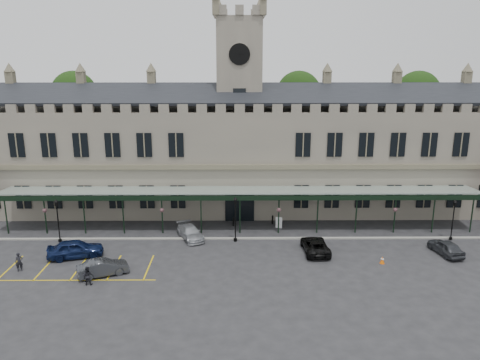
{
  "coord_description": "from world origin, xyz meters",
  "views": [
    {
      "loc": [
        -0.34,
        -38.4,
        17.64
      ],
      "look_at": [
        0.0,
        6.0,
        6.0
      ],
      "focal_mm": 35.0,
      "sensor_mm": 36.0,
      "label": 1
    }
  ],
  "objects_px": {
    "station_building": "(239,155)",
    "lamp_post_left": "(58,217)",
    "car_right_a": "(446,247)",
    "traffic_cone": "(382,260)",
    "lamp_post_mid": "(235,215)",
    "lamp_post_right": "(453,216)",
    "car_taxi": "(190,232)",
    "person_b": "(87,276)",
    "car_van": "(315,245)",
    "person_a": "(19,262)",
    "car_left_a": "(75,249)",
    "car_left_b": "(103,268)",
    "clock_tower": "(239,98)",
    "sign_board": "(279,223)"
  },
  "relations": [
    {
      "from": "lamp_post_mid",
      "to": "car_left_b",
      "type": "xyz_separation_m",
      "value": [
        -11.04,
        -7.42,
        -2.05
      ]
    },
    {
      "from": "traffic_cone",
      "to": "car_left_a",
      "type": "relative_size",
      "value": 0.14
    },
    {
      "from": "lamp_post_mid",
      "to": "car_left_a",
      "type": "relative_size",
      "value": 0.94
    },
    {
      "from": "station_building",
      "to": "car_left_b",
      "type": "height_order",
      "value": "station_building"
    },
    {
      "from": "car_left_b",
      "to": "person_a",
      "type": "distance_m",
      "value": 7.39
    },
    {
      "from": "lamp_post_left",
      "to": "car_van",
      "type": "height_order",
      "value": "lamp_post_left"
    },
    {
      "from": "clock_tower",
      "to": "traffic_cone",
      "type": "bearing_deg",
      "value": -52.53
    },
    {
      "from": "car_left_a",
      "to": "traffic_cone",
      "type": "bearing_deg",
      "value": -107.97
    },
    {
      "from": "lamp_post_mid",
      "to": "lamp_post_right",
      "type": "distance_m",
      "value": 21.53
    },
    {
      "from": "lamp_post_mid",
      "to": "car_left_a",
      "type": "bearing_deg",
      "value": -165.46
    },
    {
      "from": "lamp_post_right",
      "to": "car_left_a",
      "type": "height_order",
      "value": "lamp_post_right"
    },
    {
      "from": "car_van",
      "to": "person_a",
      "type": "xyz_separation_m",
      "value": [
        -25.84,
        -3.82,
        0.17
      ]
    },
    {
      "from": "car_left_a",
      "to": "person_a",
      "type": "xyz_separation_m",
      "value": [
        -3.84,
        -2.81,
        -0.0
      ]
    },
    {
      "from": "sign_board",
      "to": "car_taxi",
      "type": "height_order",
      "value": "car_taxi"
    },
    {
      "from": "car_right_a",
      "to": "traffic_cone",
      "type": "bearing_deg",
      "value": 6.15
    },
    {
      "from": "station_building",
      "to": "person_a",
      "type": "height_order",
      "value": "station_building"
    },
    {
      "from": "station_building",
      "to": "car_taxi",
      "type": "height_order",
      "value": "station_building"
    },
    {
      "from": "traffic_cone",
      "to": "person_a",
      "type": "height_order",
      "value": "person_a"
    },
    {
      "from": "lamp_post_right",
      "to": "sign_board",
      "type": "bearing_deg",
      "value": 168.23
    },
    {
      "from": "clock_tower",
      "to": "car_taxi",
      "type": "xyz_separation_m",
      "value": [
        -5.0,
        -10.32,
        -12.47
      ]
    },
    {
      "from": "traffic_cone",
      "to": "person_a",
      "type": "distance_m",
      "value": 31.41
    },
    {
      "from": "clock_tower",
      "to": "lamp_post_left",
      "type": "xyz_separation_m",
      "value": [
        -17.8,
        -11.13,
        -10.48
      ]
    },
    {
      "from": "lamp_post_left",
      "to": "car_left_b",
      "type": "height_order",
      "value": "lamp_post_left"
    },
    {
      "from": "car_taxi",
      "to": "person_a",
      "type": "relative_size",
      "value": 2.66
    },
    {
      "from": "lamp_post_right",
      "to": "car_left_a",
      "type": "xyz_separation_m",
      "value": [
        -36.07,
        -3.94,
        -1.67
      ]
    },
    {
      "from": "lamp_post_right",
      "to": "sign_board",
      "type": "xyz_separation_m",
      "value": [
        -16.89,
        3.52,
        -1.92
      ]
    },
    {
      "from": "lamp_post_right",
      "to": "traffic_cone",
      "type": "relative_size",
      "value": 6.38
    },
    {
      "from": "car_right_a",
      "to": "person_b",
      "type": "bearing_deg",
      "value": -0.56
    },
    {
      "from": "car_right_a",
      "to": "lamp_post_left",
      "type": "bearing_deg",
      "value": -16.01
    },
    {
      "from": "car_left_a",
      "to": "car_taxi",
      "type": "distance_m",
      "value": 10.97
    },
    {
      "from": "car_taxi",
      "to": "car_van",
      "type": "relative_size",
      "value": 0.93
    },
    {
      "from": "traffic_cone",
      "to": "car_van",
      "type": "relative_size",
      "value": 0.14
    },
    {
      "from": "car_van",
      "to": "clock_tower",
      "type": "bearing_deg",
      "value": -65.67
    },
    {
      "from": "car_taxi",
      "to": "clock_tower",
      "type": "bearing_deg",
      "value": 39.53
    },
    {
      "from": "station_building",
      "to": "car_van",
      "type": "xyz_separation_m",
      "value": [
        7.0,
        -13.73,
        -5.81
      ]
    },
    {
      "from": "car_right_a",
      "to": "person_a",
      "type": "distance_m",
      "value": 37.98
    },
    {
      "from": "clock_tower",
      "to": "station_building",
      "type": "bearing_deg",
      "value": -90.0
    },
    {
      "from": "car_taxi",
      "to": "station_building",
      "type": "bearing_deg",
      "value": 39.34
    },
    {
      "from": "lamp_post_mid",
      "to": "person_b",
      "type": "distance_m",
      "value": 15.04
    },
    {
      "from": "car_van",
      "to": "person_a",
      "type": "relative_size",
      "value": 2.87
    },
    {
      "from": "station_building",
      "to": "car_left_a",
      "type": "distance_m",
      "value": 21.77
    },
    {
      "from": "lamp_post_mid",
      "to": "car_left_b",
      "type": "bearing_deg",
      "value": -146.1
    },
    {
      "from": "station_building",
      "to": "lamp_post_left",
      "type": "xyz_separation_m",
      "value": [
        -17.8,
        -11.04,
        -3.84
      ]
    },
    {
      "from": "traffic_cone",
      "to": "person_a",
      "type": "bearing_deg",
      "value": -177.66
    },
    {
      "from": "person_a",
      "to": "sign_board",
      "type": "bearing_deg",
      "value": 1.43
    },
    {
      "from": "lamp_post_mid",
      "to": "car_left_b",
      "type": "relative_size",
      "value": 1.11
    },
    {
      "from": "clock_tower",
      "to": "car_van",
      "type": "bearing_deg",
      "value": -63.13
    },
    {
      "from": "sign_board",
      "to": "person_b",
      "type": "relative_size",
      "value": 0.77
    },
    {
      "from": "car_left_a",
      "to": "car_left_b",
      "type": "bearing_deg",
      "value": -150.96
    },
    {
      "from": "lamp_post_left",
      "to": "lamp_post_right",
      "type": "xyz_separation_m",
      "value": [
        38.87,
        0.25,
        -0.13
      ]
    }
  ]
}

